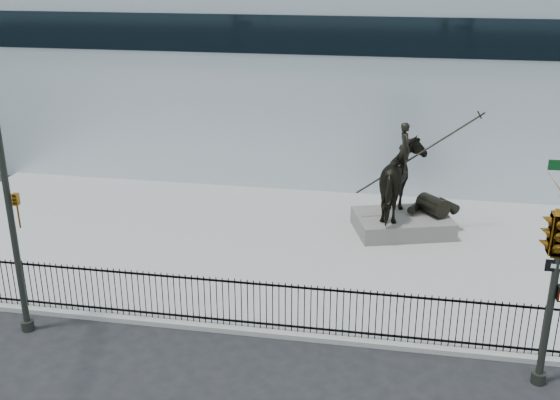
# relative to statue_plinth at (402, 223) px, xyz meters

# --- Properties ---
(ground) EXTENTS (120.00, 120.00, 0.00)m
(ground) POSITION_rel_statue_plinth_xyz_m (-3.55, -9.01, -0.48)
(ground) COLOR black
(ground) RESTS_ON ground
(plaza) EXTENTS (30.00, 12.00, 0.15)m
(plaza) POSITION_rel_statue_plinth_xyz_m (-3.55, -2.01, -0.40)
(plaza) COLOR #9A9A97
(plaza) RESTS_ON ground
(building) EXTENTS (44.00, 14.00, 9.00)m
(building) POSITION_rel_statue_plinth_xyz_m (-3.55, 10.99, 4.02)
(building) COLOR silver
(building) RESTS_ON ground
(picket_fence) EXTENTS (22.10, 0.10, 1.50)m
(picket_fence) POSITION_rel_statue_plinth_xyz_m (-3.55, -7.76, 0.42)
(picket_fence) COLOR black
(picket_fence) RESTS_ON plaza
(statue_plinth) EXTENTS (4.06, 3.33, 0.66)m
(statue_plinth) POSITION_rel_statue_plinth_xyz_m (0.00, 0.00, 0.00)
(statue_plinth) COLOR #5B5753
(statue_plinth) RESTS_ON plaza
(equestrian_statue) EXTENTS (4.33, 3.35, 3.82)m
(equestrian_statue) POSITION_rel_statue_plinth_xyz_m (0.06, 0.02, 1.71)
(equestrian_statue) COLOR black
(equestrian_statue) RESTS_ON statue_plinth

